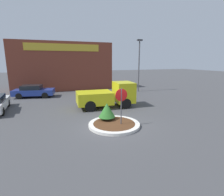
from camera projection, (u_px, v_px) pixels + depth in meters
name	position (u px, v px, depth m)	size (l,w,h in m)	color
ground_plane	(114.00, 126.00, 11.25)	(120.00, 120.00, 0.00)	#474749
traffic_island	(114.00, 124.00, 11.24)	(3.29, 3.29, 0.17)	silver
stop_sign	(121.00, 100.00, 10.79)	(0.79, 0.07, 2.46)	#4C4C51
island_shrub	(107.00, 110.00, 11.81)	(1.12, 1.12, 1.14)	brown
utility_truck	(108.00, 95.00, 15.57)	(5.16, 2.54, 2.20)	gold
storefront_building	(63.00, 66.00, 25.79)	(13.41, 6.07, 6.58)	brown
parked_sedan_blue	(33.00, 91.00, 19.83)	(4.64, 2.70, 1.38)	navy
light_pole	(139.00, 62.00, 22.95)	(0.70, 0.30, 6.77)	#4C4C51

